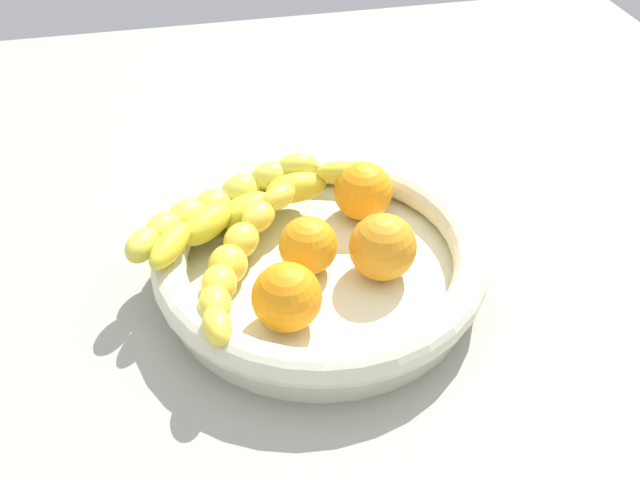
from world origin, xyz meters
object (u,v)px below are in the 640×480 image
Objects in this scene: banana_draped_right at (218,204)px; orange_mid_right at (383,247)px; fruit_bowl at (320,261)px; orange_front at (307,242)px; orange_mid_left at (287,297)px; banana_arching_top at (236,260)px; orange_rear at (363,191)px; banana_draped_left at (254,208)px.

banana_draped_right is 15.92cm from orange_mid_right.
fruit_bowl is 10.99cm from banana_draped_right.
banana_draped_right is 3.75× the size of orange_front.
orange_mid_left is at bearing -24.26° from orange_front.
orange_rear reaches higher than banana_arching_top.
orange_rear is (-6.01, 6.59, 0.23)cm from orange_front.
orange_rear is (-0.51, 10.38, -0.08)cm from banana_draped_left.
banana_draped_left reaches higher than fruit_bowl.
orange_mid_right is at bearing 114.90° from orange_mid_left.
banana_arching_top is (6.46, -2.53, -0.38)cm from banana_draped_left.
orange_mid_left reaches higher than banana_draped_right.
banana_draped_left is 12.63cm from orange_mid_right.
banana_draped_left is 3.99× the size of orange_mid_left.
orange_mid_right reaches higher than banana_draped_left.
banana_draped_left is 6.70cm from orange_front.
banana_arching_top is 3.69× the size of orange_front.
banana_draped_right is (-7.17, -8.02, 2.24)cm from fruit_bowl.
fruit_bowl is 5.17× the size of orange_mid_left.
banana_arching_top is 3.38× the size of orange_rear.
orange_rear is at bearing 176.60° from orange_mid_right.
banana_arching_top is 3.24× the size of orange_mid_right.
orange_mid_right is (9.10, 13.07, 0.07)cm from banana_draped_right.
fruit_bowl is 1.54× the size of banana_arching_top.
banana_draped_right and orange_front have the same top height.
orange_mid_left is (13.29, 4.02, -0.03)cm from banana_draped_right.
fruit_bowl is 5.87cm from orange_mid_right.
orange_mid_left reaches higher than fruit_bowl.
banana_arching_top is 14.68cm from orange_rear.
orange_mid_left is at bearing 31.09° from banana_arching_top.
banana_arching_top is at bearing -148.91° from orange_mid_left.
fruit_bowl is at bearing 67.89° from orange_front.
orange_mid_right is (-4.20, 9.04, 0.10)cm from orange_mid_left.
orange_rear is (-6.44, 5.54, 2.18)cm from fruit_bowl.
banana_draped_right is 13.89cm from orange_mid_left.
banana_draped_right is at bearing -111.26° from banana_draped_left.
orange_mid_left is (6.13, -4.00, 2.21)cm from fruit_bowl.
banana_draped_left is at bearing -87.20° from orange_rear.
orange_rear reaches higher than fruit_bowl.
orange_mid_right reaches higher than orange_front.
orange_front is at bearing 155.74° from orange_mid_left.
banana_draped_right is 3.41× the size of orange_mid_left.
banana_arching_top is at bearing -21.41° from banana_draped_left.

